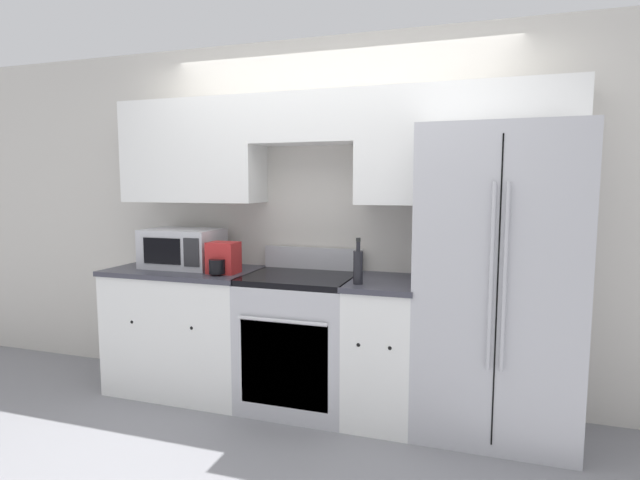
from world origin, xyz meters
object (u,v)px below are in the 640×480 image
Objects in this scene: oven_range at (300,340)px; refrigerator at (496,283)px; bottle at (358,266)px; microwave at (183,248)px.

refrigerator is at bearing 1.36° from oven_range.
refrigerator is at bearing 13.89° from bottle.
oven_range is at bearing -178.64° from refrigerator.
oven_range is 3.72× the size of bottle.
microwave is (-0.96, 0.05, 0.60)m from oven_range.
refrigerator is 6.49× the size of bottle.
microwave is at bearing 176.97° from oven_range.
refrigerator is 3.41× the size of microwave.
microwave is 1.90× the size of bottle.
oven_range is at bearing -3.03° from microwave.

